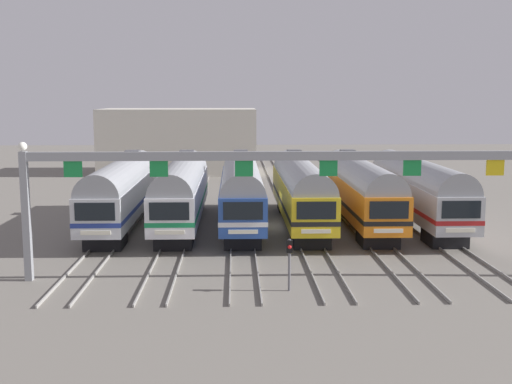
{
  "coord_description": "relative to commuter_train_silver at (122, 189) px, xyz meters",
  "views": [
    {
      "loc": [
        -2.55,
        -45.26,
        9.12
      ],
      "look_at": [
        -0.94,
        3.72,
        1.91
      ],
      "focal_mm": 45.21,
      "sensor_mm": 36.0,
      "label": 1
    }
  ],
  "objects": [
    {
      "name": "commuter_train_orange",
      "position": [
        16.84,
        0.0,
        0.0
      ],
      "size": [
        2.88,
        18.06,
        5.05
      ],
      "color": "orange",
      "rests_on": "ground"
    },
    {
      "name": "commuter_train_white",
      "position": [
        4.21,
        0.0,
        0.0
      ],
      "size": [
        2.88,
        18.06,
        5.05
      ],
      "color": "white",
      "rests_on": "ground"
    },
    {
      "name": "commuter_train_yellow",
      "position": [
        12.63,
        0.0,
        0.0
      ],
      "size": [
        2.88,
        18.06,
        5.05
      ],
      "color": "gold",
      "rests_on": "ground"
    },
    {
      "name": "yard_signal_mast",
      "position": [
        10.52,
        -15.68,
        -0.92
      ],
      "size": [
        0.28,
        0.35,
        2.51
      ],
      "color": "#59595E",
      "rests_on": "ground"
    },
    {
      "name": "ground_plane",
      "position": [
        10.52,
        0.0,
        -2.69
      ],
      "size": [
        160.0,
        160.0,
        0.0
      ],
      "primitive_type": "plane",
      "color": "slate"
    },
    {
      "name": "commuter_train_silver",
      "position": [
        0.0,
        0.0,
        0.0
      ],
      "size": [
        2.88,
        18.06,
        5.05
      ],
      "color": "silver",
      "rests_on": "ground"
    },
    {
      "name": "maintenance_building",
      "position": [
        1.16,
        33.96,
        1.19
      ],
      "size": [
        18.59,
        10.0,
        7.76
      ],
      "primitive_type": "cube",
      "color": "beige",
      "rests_on": "ground"
    },
    {
      "name": "track_bed",
      "position": [
        10.52,
        17.0,
        -2.61
      ],
      "size": [
        22.55,
        70.0,
        0.15
      ],
      "color": "gray",
      "rests_on": "ground"
    },
    {
      "name": "commuter_train_stainless",
      "position": [
        21.05,
        -0.0,
        -0.0
      ],
      "size": [
        2.88,
        18.06,
        4.77
      ],
      "color": "#B2B5BA",
      "rests_on": "ground"
    },
    {
      "name": "commuter_train_blue",
      "position": [
        8.42,
        0.0,
        0.0
      ],
      "size": [
        2.88,
        18.06,
        5.05
      ],
      "color": "#284C9E",
      "rests_on": "ground"
    },
    {
      "name": "catenary_gantry",
      "position": [
        10.52,
        -13.5,
        2.67
      ],
      "size": [
        26.29,
        0.44,
        6.97
      ],
      "color": "gray",
      "rests_on": "ground"
    }
  ]
}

